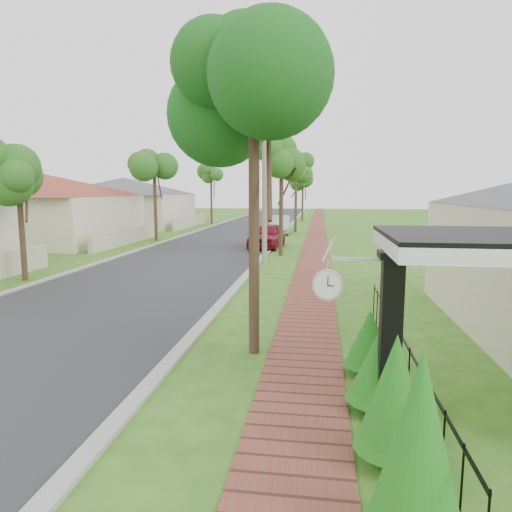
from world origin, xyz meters
The scene contains 16 objects.
ground centered at (0.00, 0.00, 0.00)m, with size 160.00×160.00×0.00m, color #2E6518.
road centered at (-3.00, 20.00, 0.00)m, with size 7.00×120.00×0.02m, color #28282B.
kerb_right centered at (0.65, 20.00, 0.00)m, with size 0.30×120.00×0.10m, color #9E9E99.
kerb_left centered at (-6.65, 20.00, 0.00)m, with size 0.30×120.00×0.10m, color #9E9E99.
sidewalk centered at (3.25, 20.00, 0.00)m, with size 1.50×120.00×0.03m, color brown.
porch_post centered at (4.55, -1.00, 1.12)m, with size 0.48×0.48×2.52m.
picket_fence centered at (4.90, 0.00, 0.53)m, with size 0.03×8.02×1.00m.
street_trees centered at (-2.87, 26.84, 4.54)m, with size 10.70×37.65×5.89m.
hedge_row centered at (4.45, -1.57, 0.76)m, with size 0.88×5.00×2.07m.
far_house_red centered at (-14.97, 20.00, 2.34)m, with size 15.56×15.56×4.60m.
far_house_grey centered at (-14.97, 34.00, 2.34)m, with size 15.56×15.56×4.60m.
parked_car_red centered at (0.40, 19.16, 0.72)m, with size 1.70×4.24×1.44m, color maroon.
parked_car_white centered at (0.40, 28.07, 0.70)m, with size 1.49×4.26×1.40m, color silver.
near_tree centered at (2.20, 1.50, 4.91)m, with size 2.40×2.40×6.15m.
utility_pole centered at (0.95, 13.44, 4.60)m, with size 1.20×0.24×9.07m.
station_clock centered at (3.68, -0.60, 1.95)m, with size 1.08×0.13×0.67m.
Camera 1 is at (3.52, -7.55, 3.35)m, focal length 32.00 mm.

